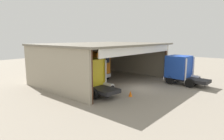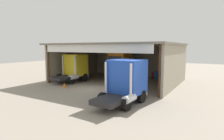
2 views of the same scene
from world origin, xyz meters
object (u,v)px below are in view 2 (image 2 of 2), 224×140
object	(u,v)px
truck_yellow_center_left_bay	(74,68)
traffic_cone	(64,85)
tool_cart	(158,75)
truck_orange_center_right_bay	(120,65)
oil_drum	(154,75)
truck_blue_right_bay	(126,80)

from	to	relation	value
truck_yellow_center_left_bay	traffic_cone	bearing A→B (deg)	-60.32
truck_yellow_center_left_bay	tool_cart	bearing A→B (deg)	45.31
tool_cart	traffic_cone	size ratio (longest dim) A/B	1.79
truck_orange_center_right_bay	truck_yellow_center_left_bay	bearing A→B (deg)	43.33
truck_orange_center_right_bay	oil_drum	world-z (taller)	truck_orange_center_right_bay
truck_yellow_center_left_bay	truck_blue_right_bay	distance (m)	11.07
truck_yellow_center_left_bay	truck_orange_center_right_bay	size ratio (longest dim) A/B	1.05
tool_cart	traffic_cone	xyz separation A→B (m)	(-6.88, -11.05, -0.22)
truck_blue_right_bay	traffic_cone	world-z (taller)	truck_blue_right_bay
oil_drum	tool_cart	world-z (taller)	tool_cart
tool_cart	traffic_cone	world-z (taller)	tool_cart
truck_orange_center_right_bay	traffic_cone	xyz separation A→B (m)	(-2.90, -7.42, -1.69)
truck_blue_right_bay	tool_cart	world-z (taller)	truck_blue_right_bay
truck_blue_right_bay	truck_yellow_center_left_bay	bearing A→B (deg)	156.54
tool_cart	oil_drum	bearing A→B (deg)	173.37
truck_orange_center_right_bay	tool_cart	world-z (taller)	truck_orange_center_right_bay
oil_drum	truck_blue_right_bay	bearing A→B (deg)	-81.66
truck_yellow_center_left_bay	truck_orange_center_right_bay	distance (m)	6.04
truck_orange_center_right_bay	traffic_cone	world-z (taller)	truck_orange_center_right_bay
truck_blue_right_bay	oil_drum	distance (m)	12.92
oil_drum	traffic_cone	size ratio (longest dim) A/B	1.64
tool_cart	truck_orange_center_right_bay	bearing A→B (deg)	-137.72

